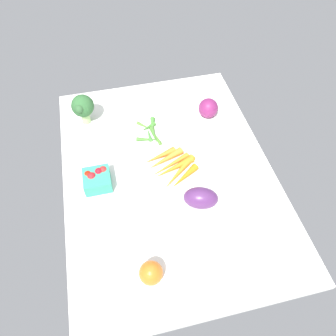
% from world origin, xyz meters
% --- Properties ---
extents(tablecloth, '(1.04, 0.76, 0.02)m').
position_xyz_m(tablecloth, '(0.00, 0.00, 0.01)').
color(tablecloth, white).
rests_on(tablecloth, ground).
extents(eggplant, '(0.11, 0.13, 0.07)m').
position_xyz_m(eggplant, '(-0.16, -0.07, 0.06)').
color(eggplant, '#532A60').
rests_on(eggplant, tablecloth).
extents(carrot_bunch, '(0.19, 0.19, 0.03)m').
position_xyz_m(carrot_bunch, '(0.01, -0.02, 0.03)').
color(carrot_bunch, orange).
rests_on(carrot_bunch, tablecloth).
extents(heirloom_tomato_orange, '(0.07, 0.07, 0.07)m').
position_xyz_m(heirloom_tomato_orange, '(-0.37, 0.14, 0.06)').
color(heirloom_tomato_orange, orange).
rests_on(heirloom_tomato_orange, tablecloth).
extents(red_onion_near_basket, '(0.08, 0.08, 0.08)m').
position_xyz_m(red_onion_near_basket, '(0.25, -0.23, 0.06)').
color(red_onion_near_basket, '#7A2259').
rests_on(red_onion_near_basket, tablecloth).
extents(broccoli_head, '(0.10, 0.09, 0.13)m').
position_xyz_m(broccoli_head, '(0.33, 0.27, 0.10)').
color(broccoli_head, '#9DCA7A').
rests_on(broccoli_head, tablecloth).
extents(okra_pile, '(0.15, 0.10, 0.02)m').
position_xyz_m(okra_pile, '(0.20, 0.02, 0.03)').
color(okra_pile, '#458936').
rests_on(okra_pile, tablecloth).
extents(berry_basket, '(0.09, 0.09, 0.06)m').
position_xyz_m(berry_basket, '(0.00, 0.26, 0.05)').
color(berry_basket, teal).
rests_on(berry_basket, tablecloth).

